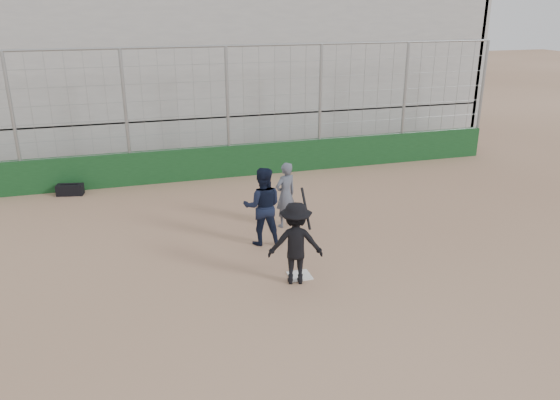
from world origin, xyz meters
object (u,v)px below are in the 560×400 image
object	(u,v)px
umpire	(285,198)
catcher_crouched	(263,219)
batter_at_plate	(296,243)
equipment_bag	(70,190)

from	to	relation	value
umpire	catcher_crouched	bearing A→B (deg)	25.14
catcher_crouched	batter_at_plate	bearing A→B (deg)	-85.39
batter_at_plate	catcher_crouched	bearing A→B (deg)	94.61
batter_at_plate	equipment_bag	xyz separation A→B (m)	(-4.59, 6.74, -0.67)
batter_at_plate	equipment_bag	size ratio (longest dim) A/B	2.35
batter_at_plate	umpire	distance (m)	2.86
catcher_crouched	umpire	xyz separation A→B (m)	(0.80, 0.88, 0.12)
batter_at_plate	equipment_bag	distance (m)	8.18
umpire	equipment_bag	xyz separation A→B (m)	(-5.24, 3.95, -0.57)
batter_at_plate	catcher_crouched	xyz separation A→B (m)	(-0.15, 1.91, -0.22)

